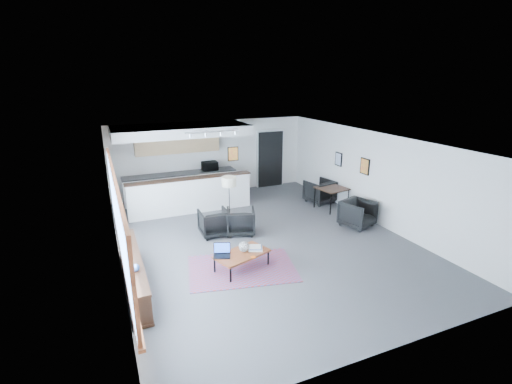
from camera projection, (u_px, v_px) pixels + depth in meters
name	position (u px, v px, depth m)	size (l,w,h in m)	color
room	(263.00, 192.00, 9.28)	(7.02, 9.02, 2.62)	#4B4B4E
window	(118.00, 219.00, 7.14)	(0.10, 5.95, 1.66)	#8CBFFF
console	(134.00, 273.00, 7.41)	(0.35, 3.00, 0.80)	black
kitchenette	(182.00, 163.00, 12.05)	(4.20, 1.96, 2.60)	white
doorway	(270.00, 159.00, 14.09)	(1.10, 0.12, 2.15)	black
track_light	(213.00, 133.00, 10.62)	(1.60, 0.07, 0.15)	silver
wall_art_lower	(365.00, 166.00, 10.86)	(0.03, 0.38, 0.48)	black
wall_art_upper	(339.00, 159.00, 12.01)	(0.03, 0.34, 0.44)	black
kilim_rug	(242.00, 268.00, 8.22)	(2.61, 2.05, 0.01)	#683651
coffee_table	(242.00, 254.00, 8.11)	(1.33, 1.00, 0.39)	brown
laptop	(222.00, 252.00, 7.99)	(0.45, 0.41, 0.26)	black
ceramic_pot	(244.00, 247.00, 8.14)	(0.23, 0.23, 0.23)	gray
book_stack	(255.00, 248.00, 8.24)	(0.38, 0.35, 0.10)	silver
coaster	(253.00, 257.00, 7.92)	(0.11, 0.11, 0.01)	#E5590C
armchair_left	(214.00, 221.00, 9.87)	(0.74, 0.70, 0.76)	black
armchair_right	(241.00, 220.00, 9.97)	(0.74, 0.69, 0.76)	black
floor_lamp	(229.00, 183.00, 10.28)	(0.47, 0.47, 1.42)	black
dining_table	(332.00, 190.00, 11.72)	(0.96, 0.96, 0.71)	black
dining_chair_near	(358.00, 214.00, 10.45)	(0.69, 0.65, 0.71)	black
dining_chair_far	(320.00, 192.00, 12.43)	(0.70, 0.65, 0.72)	black
microwave	(210.00, 165.00, 12.91)	(0.54, 0.30, 0.36)	black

